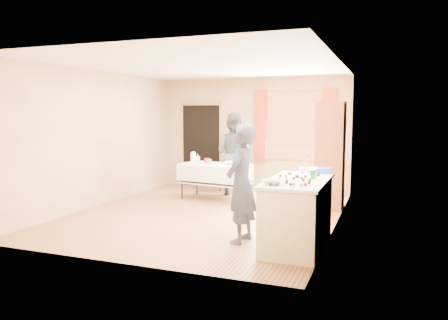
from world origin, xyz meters
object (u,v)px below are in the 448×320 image
at_px(counter, 298,213).
at_px(party_table, 215,178).
at_px(cabinet, 330,156).
at_px(girl, 241,184).
at_px(chair, 231,179).
at_px(woman, 234,154).

height_order(counter, party_table, counter).
distance_m(cabinet, girl, 2.79).
bearing_deg(counter, chair, 122.02).
distance_m(cabinet, chair, 2.70).
bearing_deg(woman, girl, 127.59).
xyz_separation_m(party_table, chair, (-0.05, 1.08, -0.16)).
bearing_deg(girl, counter, 101.63).
relative_size(cabinet, party_table, 1.32).
relative_size(girl, woman, 0.92).
height_order(cabinet, woman, cabinet).
distance_m(counter, chair, 4.28).
distance_m(girl, woman, 3.53).
relative_size(counter, chair, 1.70).
height_order(chair, girl, girl).
bearing_deg(party_table, girl, -52.68).
distance_m(party_table, girl, 3.03).
xyz_separation_m(chair, girl, (1.50, -3.72, 0.54)).
bearing_deg(cabinet, chair, 155.64).
height_order(chair, woman, woman).
relative_size(counter, girl, 0.98).
relative_size(counter, woman, 0.90).
relative_size(cabinet, woman, 1.11).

